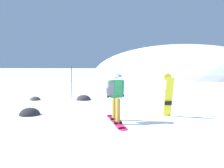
% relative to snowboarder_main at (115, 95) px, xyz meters
% --- Properties ---
extents(ground_plane, '(300.00, 300.00, 0.00)m').
position_rel_snowboarder_main_xyz_m(ground_plane, '(-0.39, -0.44, -0.92)').
color(ground_plane, white).
extents(ridge_peak_main, '(32.22, 29.00, 11.59)m').
position_rel_snowboarder_main_xyz_m(ridge_peak_main, '(11.21, 30.48, -0.92)').
color(ridge_peak_main, white).
rests_on(ridge_peak_main, ground).
extents(snowboarder_main, '(0.73, 1.77, 1.71)m').
position_rel_snowboarder_main_xyz_m(snowboarder_main, '(0.00, 0.00, 0.00)').
color(snowboarder_main, '#D11E5B').
rests_on(snowboarder_main, ground).
extents(spare_snowboard, '(0.28, 0.45, 1.61)m').
position_rel_snowboarder_main_xyz_m(spare_snowboard, '(1.94, 0.74, -0.10)').
color(spare_snowboard, yellow).
rests_on(spare_snowboard, ground).
extents(piste_marker_near, '(0.20, 0.20, 2.17)m').
position_rel_snowboarder_main_xyz_m(piste_marker_near, '(0.27, 4.51, 0.31)').
color(piste_marker_near, black).
rests_on(piste_marker_near, ground).
extents(piste_marker_far, '(0.20, 0.20, 1.86)m').
position_rel_snowboarder_main_xyz_m(piste_marker_far, '(-2.68, 4.77, 0.14)').
color(piste_marker_far, black).
rests_on(piste_marker_far, ground).
extents(rock_dark, '(0.80, 0.68, 0.56)m').
position_rel_snowboarder_main_xyz_m(rock_dark, '(-1.86, 4.11, -0.92)').
color(rock_dark, '#383333').
rests_on(rock_dark, ground).
extents(rock_mid, '(0.78, 0.67, 0.55)m').
position_rel_snowboarder_main_xyz_m(rock_mid, '(-3.32, 0.81, -0.92)').
color(rock_mid, '#282628').
rests_on(rock_mid, ground).
extents(rock_small, '(0.58, 0.49, 0.40)m').
position_rel_snowboarder_main_xyz_m(rock_small, '(-4.53, 3.94, -0.92)').
color(rock_small, '#4C4742').
rests_on(rock_small, ground).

